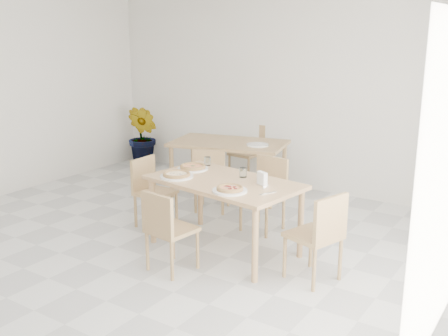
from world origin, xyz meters
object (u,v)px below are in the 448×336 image
Objects in this scene: tumbler_a at (207,161)px; potted_plant at (144,136)px; chair_south at (166,226)px; plate_mushroom at (177,176)px; main_table at (224,188)px; plate_empty at (258,145)px; plate_margherita at (193,169)px; pizza_margherita at (193,167)px; pizza_mushroom at (177,174)px; second_table at (229,148)px; chair_back_s at (211,175)px; tumbler_b at (243,173)px; chair_north at (267,188)px; napkin_holder at (262,179)px; chair_west at (150,187)px; pizza_pepperoni at (230,188)px; chair_back_n at (250,148)px; plate_pepperoni at (230,191)px; chair_east at (320,232)px.

potted_plant reaches higher than tumbler_a.
plate_mushroom is (-0.31, 0.56, 0.30)m from chair_south.
plate_empty is at bearing 116.81° from main_table.
plate_margherita is at bearing 170.13° from main_table.
pizza_mushroom is at bearing -81.37° from pizza_margherita.
chair_back_s reaches higher than second_table.
tumbler_b is 0.06× the size of second_table.
tumbler_b is at bearing -18.31° from tumbler_a.
tumbler_a is 0.12× the size of chair_back_s.
main_table is 1.98× the size of chair_north.
plate_margherita is at bearing -97.22° from tumbler_a.
chair_west is at bearing -159.22° from napkin_holder.
chair_west is 0.83m from chair_back_s.
potted_plant is (-3.29, 2.42, -0.27)m from pizza_pepperoni.
second_table is (-1.00, 1.61, 0.00)m from main_table.
chair_north is 2.41× the size of plate_mushroom.
main_table is at bearing -58.93° from chair_back_n.
plate_mushroom is at bearing -113.99° from chair_north.
potted_plant reaches higher than plate_margherita.
tumbler_a reaches higher than pizza_mushroom.
plate_margherita is (-0.52, 0.17, 0.09)m from main_table.
chair_north is 2.50× the size of plate_pepperoni.
chair_east is 1.61m from plate_mushroom.
tumbler_b is (0.62, 0.04, 0.02)m from pizza_margherita.
chair_south is at bearing 89.62° from chair_back_s.
tumbler_b is at bearing -54.90° from chair_back_n.
main_table is 1.58× the size of potted_plant.
napkin_holder is at bearing 14.25° from plate_mushroom.
chair_back_n is at bearing 117.59° from plate_pepperoni.
plate_pepperoni is at bearing -90.54° from napkin_holder.
napkin_holder is (0.57, 0.78, 0.36)m from chair_south.
plate_margherita is (-0.58, -0.62, 0.28)m from chair_north.
chair_back_n is at bearing 147.63° from napkin_holder.
chair_north is 0.99× the size of chair_east.
chair_south is 1.23m from tumbler_a.
pizza_pepperoni is at bearing -8.78° from plate_mushroom.
chair_back_s is (-0.33, 1.07, -0.29)m from plate_mushroom.
chair_east is (1.12, -0.13, -0.19)m from main_table.
chair_east is at bearing -53.04° from second_table.
main_table is 5.63× the size of plate_empty.
tumbler_b is 1.56m from plate_empty.
tumbler_a is 3.09m from potted_plant.
chair_north is 1.14m from pizza_mushroom.
chair_back_n is at bearing 119.54° from tumbler_b.
chair_back_s is at bearing 139.62° from main_table.
pizza_pepperoni is 1.62m from chair_back_s.
potted_plant reaches higher than main_table.
chair_north is 1.13m from plate_pepperoni.
plate_pepperoni is 3.05m from chair_back_n.
chair_east reaches higher than plate_pepperoni.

